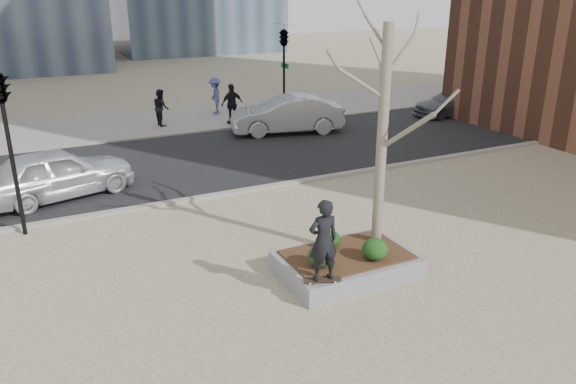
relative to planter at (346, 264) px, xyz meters
name	(u,v)px	position (x,y,z in m)	size (l,w,h in m)	color
ground	(308,283)	(-1.00, 0.00, -0.23)	(120.00, 120.00, 0.00)	tan
street	(181,162)	(-1.00, 10.00, -0.21)	(60.00, 8.00, 0.02)	black
far_sidewalk	(140,123)	(-1.00, 17.00, -0.21)	(60.00, 6.00, 0.02)	gray
planter	(346,264)	(0.00, 0.00, 0.00)	(3.00, 2.00, 0.45)	gray
planter_mulch	(347,255)	(0.00, 0.00, 0.25)	(2.70, 1.70, 0.04)	#382314
sycamore_tree	(384,103)	(1.00, 0.30, 3.56)	(2.80, 2.80, 6.60)	gray
shrub_left	(321,256)	(-0.83, -0.25, 0.51)	(0.57, 0.57, 0.48)	black
shrub_middle	(330,239)	(-0.17, 0.48, 0.47)	(0.48, 0.48, 0.40)	#133510
shrub_right	(375,249)	(0.41, -0.49, 0.51)	(0.58, 0.58, 0.49)	#183D13
skateboard	(322,281)	(-1.10, -0.81, 0.26)	(0.78, 0.20, 0.07)	black
skateboarder	(323,240)	(-1.10, -0.81, 1.17)	(0.64, 0.42, 1.75)	black
police_car	(57,173)	(-5.38, 8.07, 0.57)	(1.83, 4.56, 1.55)	silver
car_silver	(287,115)	(4.48, 12.19, 0.60)	(1.71, 4.89, 1.61)	#969A9D
car_third	(451,103)	(13.48, 11.80, 0.39)	(1.67, 4.10, 1.19)	#4C4D57
pedestrian_a	(161,107)	(-0.16, 15.99, 0.64)	(0.82, 0.64, 1.68)	black
pedestrian_b	(215,96)	(2.92, 17.25, 0.71)	(1.18, 0.68, 1.83)	#46507E
pedestrian_c	(232,104)	(2.92, 14.86, 0.73)	(1.09, 0.46, 1.87)	black
traffic_light_near	(11,152)	(-6.50, 5.60, 2.02)	(0.60, 2.48, 4.50)	black
traffic_light_far	(284,73)	(5.50, 14.60, 2.02)	(0.60, 2.48, 4.50)	black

